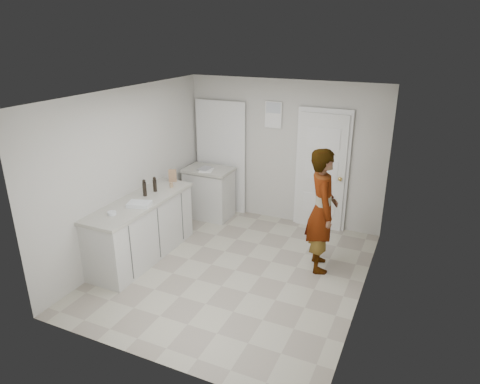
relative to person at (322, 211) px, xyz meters
The scene contains 12 objects.
ground 1.51m from the person, 150.48° to the right, with size 4.00×4.00×0.00m, color gray.
room_shell 1.83m from the person, 132.36° to the left, with size 4.00×4.00×4.00m.
main_counter 2.67m from the person, 162.32° to the right, with size 0.64×1.96×0.93m.
side_counter 2.54m from the person, 157.63° to the left, with size 0.84×0.61×0.93m.
person is the anchor object (origin of this frame).
cake_mix_box 2.52m from the person, behind, with size 0.12×0.06×0.20m, color #875F43.
spice_jar 2.39m from the person, behind, with size 0.05×0.05×0.08m, color tan.
oil_cruet_a 2.55m from the person, behind, with size 0.06×0.06×0.24m.
oil_cruet_b 2.62m from the person, 166.22° to the right, with size 0.06×0.06×0.26m.
baking_dish 2.57m from the person, 157.63° to the right, with size 0.36×0.30×0.05m.
egg_bowl 2.87m from the person, 151.28° to the right, with size 0.12×0.12×0.04m.
papers 2.45m from the person, 159.77° to the left, with size 0.23×0.29×0.01m, color white.
Camera 1 is at (2.28, -4.85, 3.26)m, focal length 32.00 mm.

